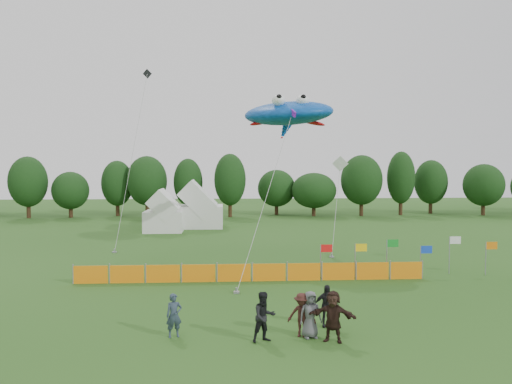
{
  "coord_description": "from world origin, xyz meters",
  "views": [
    {
      "loc": [
        -1.61,
        -20.02,
        6.57
      ],
      "look_at": [
        0.0,
        6.0,
        5.2
      ],
      "focal_mm": 35.0,
      "sensor_mm": 36.0,
      "label": 1
    }
  ],
  "objects": [
    {
      "name": "spectator_d",
      "position": [
        2.5,
        -0.19,
        0.87
      ],
      "size": [
        1.05,
        0.52,
        1.73
      ],
      "primitive_type": "imported",
      "rotation": [
        0.0,
        0.0,
        -0.1
      ],
      "color": "black",
      "rests_on": "ground"
    },
    {
      "name": "small_kite_white",
      "position": [
        7.51,
        19.68,
        5.12
      ],
      "size": [
        2.81,
        6.52,
        7.43
      ],
      "color": "white",
      "rests_on": "ground"
    },
    {
      "name": "flag_row",
      "position": [
        9.2,
        8.87,
        1.39
      ],
      "size": [
        10.73,
        0.73,
        2.28
      ],
      "color": "gray",
      "rests_on": "ground"
    },
    {
      "name": "tent_left",
      "position": [
        -7.73,
        30.19,
        1.71
      ],
      "size": [
        3.85,
        3.85,
        3.39
      ],
      "color": "white",
      "rests_on": "ground"
    },
    {
      "name": "small_kite_dark",
      "position": [
        -8.95,
        20.6,
        7.93
      ],
      "size": [
        2.44,
        4.95,
        14.69
      ],
      "color": "black",
      "rests_on": "ground"
    },
    {
      "name": "spectator_b",
      "position": [
        -0.17,
        -1.76,
        0.94
      ],
      "size": [
        1.11,
        0.99,
        1.88
      ],
      "primitive_type": "imported",
      "rotation": [
        0.0,
        0.0,
        0.35
      ],
      "color": "black",
      "rests_on": "ground"
    },
    {
      "name": "stingray_kite",
      "position": [
        2.94,
        16.23,
        10.31
      ],
      "size": [
        8.35,
        19.39,
        11.54
      ],
      "color": "blue",
      "rests_on": "ground"
    },
    {
      "name": "ground",
      "position": [
        0.0,
        0.0,
        0.0
      ],
      "size": [
        160.0,
        160.0,
        0.0
      ],
      "primitive_type": "plane",
      "color": "#234C16",
      "rests_on": "ground"
    },
    {
      "name": "spectator_e",
      "position": [
        1.62,
        -1.42,
        0.9
      ],
      "size": [
        0.96,
        0.72,
        1.79
      ],
      "primitive_type": "imported",
      "rotation": [
        0.0,
        0.0,
        0.18
      ],
      "color": "#54555A",
      "rests_on": "ground"
    },
    {
      "name": "treeline",
      "position": [
        1.61,
        44.93,
        4.18
      ],
      "size": [
        104.57,
        8.78,
        8.36
      ],
      "color": "#382314",
      "rests_on": "ground"
    },
    {
      "name": "barrier_fence",
      "position": [
        -0.13,
        8.02,
        0.5
      ],
      "size": [
        19.9,
        0.06,
        1.0
      ],
      "color": "orange",
      "rests_on": "ground"
    },
    {
      "name": "spectator_a",
      "position": [
        -3.59,
        -1.03,
        0.84
      ],
      "size": [
        0.7,
        0.56,
        1.68
      ],
      "primitive_type": "imported",
      "rotation": [
        0.0,
        0.0,
        0.28
      ],
      "color": "#2B3948",
      "rests_on": "ground"
    },
    {
      "name": "spectator_f",
      "position": [
        2.39,
        -1.9,
        0.96
      ],
      "size": [
        1.86,
        1.19,
        1.92
      ],
      "primitive_type": "imported",
      "rotation": [
        0.0,
        0.0,
        -0.38
      ],
      "color": "black",
      "rests_on": "ground"
    },
    {
      "name": "tent_right",
      "position": [
        -4.53,
        33.43,
        1.92
      ],
      "size": [
        5.4,
        4.32,
        3.81
      ],
      "color": "silver",
      "rests_on": "ground"
    },
    {
      "name": "spectator_c",
      "position": [
        1.31,
        -1.3,
        0.85
      ],
      "size": [
        1.23,
        0.91,
        1.7
      ],
      "primitive_type": "imported",
      "rotation": [
        0.0,
        0.0,
        -0.28
      ],
      "color": "#381A16",
      "rests_on": "ground"
    }
  ]
}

